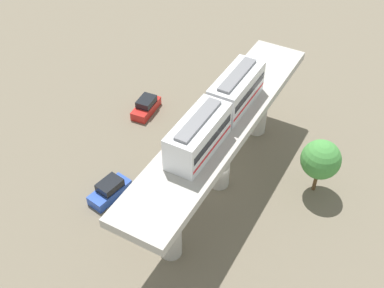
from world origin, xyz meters
name	(u,v)px	position (x,y,z in m)	size (l,w,h in m)	color
ground_plane	(219,183)	(0.00, 0.00, 0.00)	(120.00, 120.00, 0.00)	#706654
viaduct	(222,137)	(0.00, 0.00, 6.06)	(5.20, 28.00, 8.09)	#B7B2AA
train	(218,111)	(0.00, -0.94, 9.62)	(2.64, 13.55, 3.24)	silver
parked_car_red	(146,106)	(-12.42, 6.04, 0.74)	(2.17, 4.35, 1.76)	red
parked_car_blue	(110,190)	(-8.31, -6.45, 0.74)	(2.45, 4.43, 1.76)	#284CB7
tree_near_viaduct	(321,160)	(8.31, 3.79, 3.97)	(3.70, 3.70, 5.84)	brown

